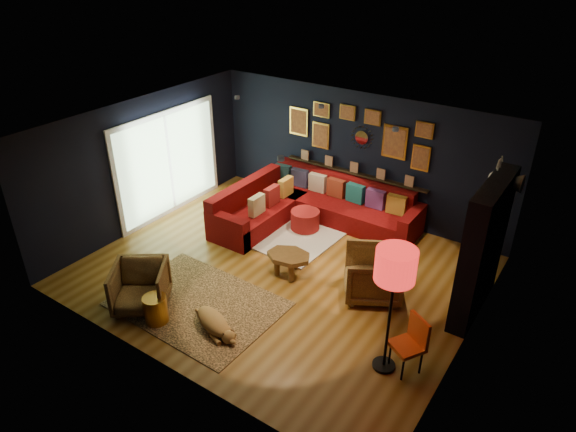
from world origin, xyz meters
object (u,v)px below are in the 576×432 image
Objects in this scene: sectional at (306,207)px; armchair_right at (373,272)px; dog at (213,319)px; gold_stool at (156,309)px; armchair_left at (140,285)px; pouf at (305,220)px; coffee_table at (289,258)px; floor_lamp at (395,270)px; orange_chair at (412,340)px.

sectional is 3.75× the size of armchair_right.
sectional is 3.67m from dog.
sectional is 3.98m from gold_stool.
dog is at bearing -66.67° from armchair_right.
armchair_left reaches higher than gold_stool.
pouf is (0.18, -0.31, -0.10)m from sectional.
sectional reaches higher than armchair_left.
coffee_table is 1.53× the size of pouf.
pouf is at bearing 138.82° from floor_lamp.
coffee_table is 2.37m from gold_stool.
pouf is 0.55× the size of dog.
orange_chair is 0.78× the size of dog.
armchair_left is 0.79× the size of dog.
dog is at bearing -81.99° from pouf.
orange_chair is (3.58, 1.27, 0.26)m from gold_stool.
pouf is 2.40m from armchair_right.
armchair_left is 4.05m from floor_lamp.
gold_stool is (-0.98, -2.16, -0.12)m from coffee_table.
orange_chair reaches higher than dog.
sectional is 4.35m from orange_chair.
dog is (0.83, 0.36, -0.04)m from gold_stool.
pouf is at bearing -149.55° from armchair_right.
floor_lamp is at bearing -118.38° from orange_chair.
floor_lamp reaches higher than gold_stool.
coffee_table is 0.83× the size of dog.
coffee_table is at bearing -67.55° from pouf.
armchair_left is at bearing -133.19° from orange_chair.
dog is (-1.60, -2.10, -0.27)m from armchair_right.
gold_stool is 0.43× the size of dog.
armchair_right is (2.88, 2.33, 0.04)m from armchair_left.
dog is (1.28, 0.24, -0.24)m from armchair_left.
floor_lamp is at bearing -24.63° from coffee_table.
armchair_left is (-1.44, -2.03, 0.07)m from coffee_table.
pouf is at bearing 41.27° from armchair_left.
armchair_right reaches higher than sectional.
dog is (-2.75, -0.90, -0.31)m from orange_chair.
coffee_table is 1.06× the size of armchair_left.
coffee_table is at bearing -167.89° from orange_chair.
armchair_right is 1.09× the size of orange_chair.
floor_lamp reaches higher than dog.
orange_chair is at bearing -19.94° from armchair_left.
sectional reaches higher than orange_chair.
floor_lamp is (3.29, 1.10, 1.39)m from gold_stool.
pouf is at bearing 84.37° from gold_stool.
floor_lamp reaches higher than pouf.
orange_chair reaches higher than gold_stool.
armchair_right is at bearing 122.49° from floor_lamp.
coffee_table is 1.81m from dog.
armchair_right is at bearing 165.06° from orange_chair.
orange_chair is at bearing -18.92° from coffee_table.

